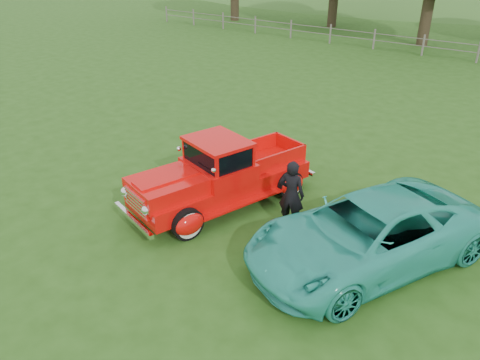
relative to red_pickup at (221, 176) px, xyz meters
The scene contains 5 objects.
ground 2.23m from the red_pickup, 49.01° to the right, with size 140.00×140.00×0.00m, color #264E14.
fence_line 20.47m from the red_pickup, 86.18° to the left, with size 48.00×0.12×1.20m.
red_pickup is the anchor object (origin of this frame).
teal_sedan 3.96m from the red_pickup, ahead, with size 2.40×5.20×1.45m, color teal.
man 1.98m from the red_pickup, ahead, with size 0.61×0.40×1.69m, color black.
Camera 1 is at (5.37, -6.43, 6.05)m, focal length 35.00 mm.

